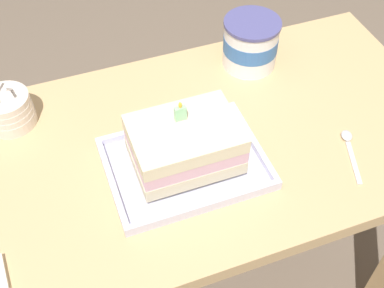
{
  "coord_description": "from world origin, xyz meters",
  "views": [
    {
      "loc": [
        -0.26,
        -0.67,
        1.56
      ],
      "look_at": [
        -0.03,
        -0.03,
        0.78
      ],
      "focal_mm": 47.1,
      "sensor_mm": 36.0,
      "label": 1
    }
  ],
  "objects_px": {
    "ice_cream_tub": "(251,43)",
    "serving_spoon_near_tray": "(349,143)",
    "birthday_cake": "(185,144)",
    "foil_tray": "(185,165)",
    "bowl_stack": "(8,110)"
  },
  "relations": [
    {
      "from": "ice_cream_tub",
      "to": "serving_spoon_near_tray",
      "type": "xyz_separation_m",
      "value": [
        0.09,
        -0.32,
        -0.06
      ]
    },
    {
      "from": "birthday_cake",
      "to": "ice_cream_tub",
      "type": "relative_size",
      "value": 1.54
    },
    {
      "from": "foil_tray",
      "to": "ice_cream_tub",
      "type": "distance_m",
      "value": 0.37
    },
    {
      "from": "birthday_cake",
      "to": "foil_tray",
      "type": "bearing_deg",
      "value": -90.0
    },
    {
      "from": "foil_tray",
      "to": "ice_cream_tub",
      "type": "relative_size",
      "value": 2.35
    },
    {
      "from": "foil_tray",
      "to": "serving_spoon_near_tray",
      "type": "relative_size",
      "value": 2.28
    },
    {
      "from": "birthday_cake",
      "to": "ice_cream_tub",
      "type": "bearing_deg",
      "value": 44.71
    },
    {
      "from": "foil_tray",
      "to": "ice_cream_tub",
      "type": "xyz_separation_m",
      "value": [
        0.26,
        0.26,
        0.06
      ]
    },
    {
      "from": "serving_spoon_near_tray",
      "to": "ice_cream_tub",
      "type": "bearing_deg",
      "value": 105.61
    },
    {
      "from": "bowl_stack",
      "to": "serving_spoon_near_tray",
      "type": "distance_m",
      "value": 0.74
    },
    {
      "from": "foil_tray",
      "to": "birthday_cake",
      "type": "bearing_deg",
      "value": 90.0
    },
    {
      "from": "ice_cream_tub",
      "to": "birthday_cake",
      "type": "bearing_deg",
      "value": -135.29
    },
    {
      "from": "foil_tray",
      "to": "bowl_stack",
      "type": "relative_size",
      "value": 2.6
    },
    {
      "from": "birthday_cake",
      "to": "bowl_stack",
      "type": "distance_m",
      "value": 0.41
    },
    {
      "from": "bowl_stack",
      "to": "ice_cream_tub",
      "type": "bearing_deg",
      "value": 0.23
    }
  ]
}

